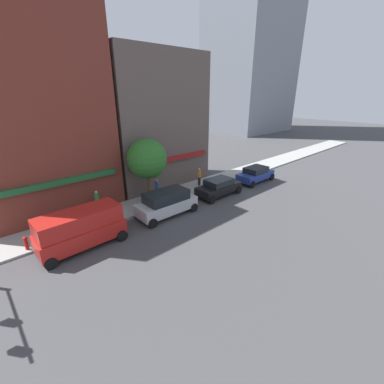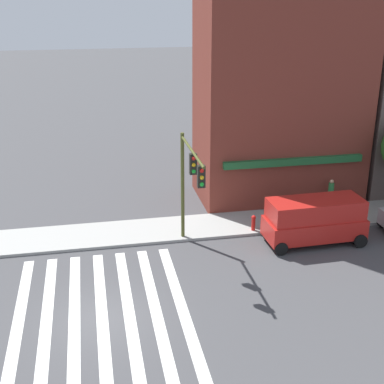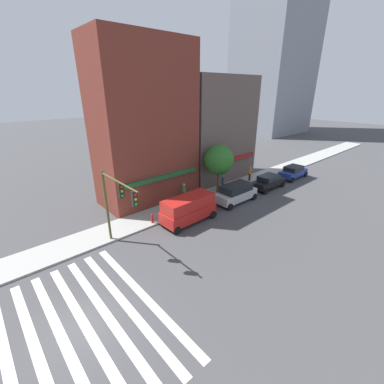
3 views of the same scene
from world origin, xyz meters
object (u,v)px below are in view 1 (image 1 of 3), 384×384
at_px(pedestrian_blue_shirt, 157,189).
at_px(fire_hydrant, 26,242).
at_px(van_red, 81,228).
at_px(street_tree, 147,159).
at_px(pedestrian_green_top, 97,201).
at_px(pedestrian_orange_vest, 199,176).
at_px(suv_silver, 167,203).
at_px(sedan_black, 219,187).
at_px(sedan_blue, 256,174).

xyz_separation_m(pedestrian_blue_shirt, fire_hydrant, (-10.23, -1.16, -0.46)).
distance_m(van_red, street_tree, 7.70).
relative_size(van_red, fire_hydrant, 6.00).
height_order(pedestrian_green_top, pedestrian_orange_vest, same).
bearing_deg(pedestrian_blue_shirt, pedestrian_green_top, -51.51).
bearing_deg(suv_silver, pedestrian_blue_shirt, 68.62).
bearing_deg(pedestrian_blue_shirt, pedestrian_orange_vest, 138.49).
distance_m(suv_silver, street_tree, 3.98).
height_order(van_red, pedestrian_orange_vest, van_red).
bearing_deg(pedestrian_blue_shirt, fire_hydrant, -35.31).
height_order(van_red, pedestrian_green_top, van_red).
relative_size(sedan_black, fire_hydrant, 5.25).
relative_size(pedestrian_orange_vest, fire_hydrant, 2.10).
xyz_separation_m(sedan_black, fire_hydrant, (-14.95, 1.70, -0.23)).
xyz_separation_m(sedan_black, sedan_blue, (5.75, 0.00, 0.00)).
bearing_deg(sedan_blue, pedestrian_blue_shirt, 164.63).
height_order(sedan_blue, pedestrian_blue_shirt, pedestrian_blue_shirt).
bearing_deg(fire_hydrant, pedestrian_orange_vest, 4.44).
distance_m(van_red, pedestrian_blue_shirt, 8.10).
distance_m(sedan_black, street_tree, 6.95).
bearing_deg(street_tree, pedestrian_orange_vest, 0.84).
xyz_separation_m(suv_silver, fire_hydrant, (-9.06, 1.70, -0.42)).
bearing_deg(pedestrian_orange_vest, sedan_black, 18.81).
height_order(sedan_blue, street_tree, street_tree).
xyz_separation_m(pedestrian_green_top, street_tree, (4.10, -0.91, 2.78)).
distance_m(suv_silver, sedan_black, 5.90).
relative_size(fire_hydrant, street_tree, 0.16).
bearing_deg(van_red, pedestrian_orange_vest, 11.44).
height_order(van_red, street_tree, street_tree).
xyz_separation_m(pedestrian_blue_shirt, street_tree, (-0.88, -0.06, 2.78)).
xyz_separation_m(sedan_blue, pedestrian_blue_shirt, (-10.47, 2.86, 0.23)).
bearing_deg(suv_silver, fire_hydrant, 170.21).
xyz_separation_m(pedestrian_green_top, pedestrian_blue_shirt, (4.97, -0.85, 0.00)).
relative_size(pedestrian_green_top, street_tree, 0.33).
relative_size(sedan_black, pedestrian_blue_shirt, 2.50).
bearing_deg(pedestrian_blue_shirt, suv_silver, 25.98).
bearing_deg(pedestrian_orange_vest, street_tree, -63.57).
height_order(pedestrian_green_top, fire_hydrant, pedestrian_green_top).
bearing_deg(sedan_blue, fire_hydrant, 175.22).
bearing_deg(van_red, sedan_blue, -1.43).
bearing_deg(street_tree, suv_silver, -96.00).
relative_size(van_red, pedestrian_orange_vest, 2.85).
bearing_deg(street_tree, sedan_black, -26.57).
relative_size(suv_silver, fire_hydrant, 5.61).
relative_size(pedestrian_orange_vest, street_tree, 0.33).
height_order(van_red, fire_hydrant, van_red).
bearing_deg(pedestrian_green_top, pedestrian_blue_shirt, 38.10).
bearing_deg(pedestrian_green_top, van_red, -77.22).
height_order(sedan_black, pedestrian_green_top, pedestrian_green_top).
height_order(suv_silver, street_tree, street_tree).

